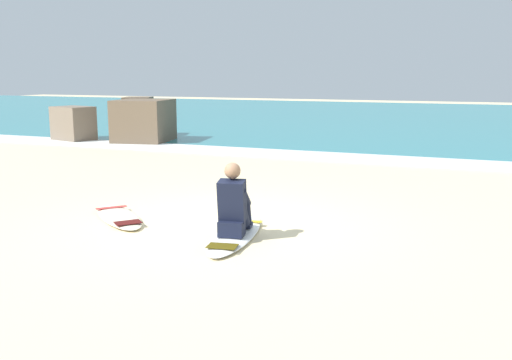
% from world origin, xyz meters
% --- Properties ---
extents(ground_plane, '(80.00, 80.00, 0.00)m').
position_xyz_m(ground_plane, '(0.00, 0.00, 0.00)').
color(ground_plane, beige).
extents(sea, '(80.00, 28.00, 0.10)m').
position_xyz_m(sea, '(0.00, 20.63, 0.05)').
color(sea, teal).
rests_on(sea, ground).
extents(breaking_foam, '(80.00, 0.90, 0.11)m').
position_xyz_m(breaking_foam, '(0.00, 6.93, 0.06)').
color(breaking_foam, white).
rests_on(breaking_foam, ground).
extents(surfboard_main, '(0.88, 2.12, 0.08)m').
position_xyz_m(surfboard_main, '(0.41, -0.49, 0.04)').
color(surfboard_main, white).
rests_on(surfboard_main, ground).
extents(surfer_seated, '(0.47, 0.75, 0.95)m').
position_xyz_m(surfer_seated, '(0.42, -0.57, 0.44)').
color(surfer_seated, black).
rests_on(surfer_seated, surfboard_main).
extents(surfboard_spare_near, '(1.64, 1.52, 0.08)m').
position_xyz_m(surfboard_spare_near, '(-1.61, -0.27, 0.04)').
color(surfboard_spare_near, '#EFE5C6').
rests_on(surfboard_spare_near, ground).
extents(rock_outcrop_distant, '(3.82, 2.97, 1.38)m').
position_xyz_m(rock_outcrop_distant, '(-7.02, 7.81, 0.66)').
color(rock_outcrop_distant, brown).
rests_on(rock_outcrop_distant, ground).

